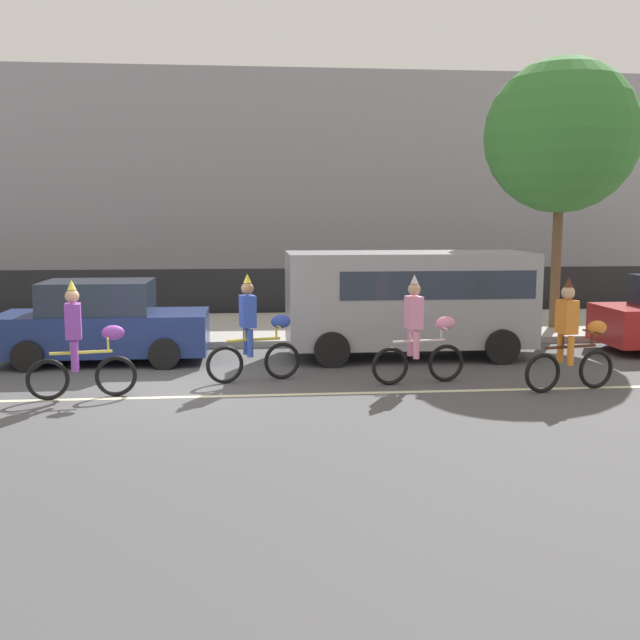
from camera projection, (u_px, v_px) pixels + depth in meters
The scene contains 12 objects.
ground_plane at pixel (160, 391), 12.58m from camera, with size 80.00×80.00×0.00m, color #4C4C4F.
road_centre_line at pixel (157, 398), 12.09m from camera, with size 36.00×0.14×0.01m, color beige.
sidewalk_curb at pixel (190, 329), 18.98m from camera, with size 60.00×5.00×0.15m, color #9E9B93.
fence_line at pixel (197, 293), 21.75m from camera, with size 40.00×0.08×1.40m, color black.
building_backdrop at pixel (300, 189), 30.13m from camera, with size 28.00×8.00×7.99m, color #99939E.
parade_cyclist_purple at pixel (82, 347), 11.95m from camera, with size 1.71×0.53×1.92m.
parade_cyclist_cobalt at pixel (254, 335), 13.20m from camera, with size 1.68×0.60×1.92m.
parade_cyclist_pink at pixel (420, 336), 13.04m from camera, with size 1.71×0.53×1.92m.
parade_cyclist_orange at pixel (572, 341), 12.48m from camera, with size 1.70×0.55×1.92m.
parked_van_grey at pixel (411, 296), 15.53m from camera, with size 5.00×2.22×2.18m.
parked_car_navy at pixel (103, 324), 14.98m from camera, with size 4.10×1.92×1.64m.
street_tree_near_lamp at pixel (561, 136), 18.21m from camera, with size 3.74×3.74×6.58m.
Camera 1 is at (1.49, -12.50, 2.90)m, focal length 42.00 mm.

